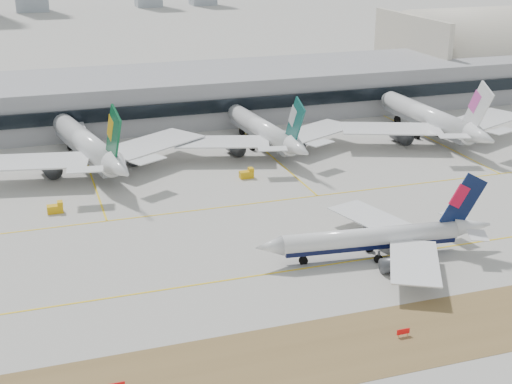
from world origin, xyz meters
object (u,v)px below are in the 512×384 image
object	(u,v)px
widebody_eva	(88,147)
hangar	(500,78)
taxiing_airliner	(379,238)
widebody_cathay	(264,132)
terminal	(145,97)
widebody_china_air	(431,119)

from	to	relation	value
widebody_eva	hangar	bearing A→B (deg)	-80.41
taxiing_airliner	widebody_eva	distance (m)	87.00
widebody_eva	widebody_cathay	world-z (taller)	widebody_eva
widebody_cathay	terminal	world-z (taller)	widebody_cathay
terminal	hangar	xyz separation A→B (m)	(154.56, 20.16, -7.37)
widebody_eva	widebody_china_air	xyz separation A→B (m)	(101.17, -3.16, -0.06)
hangar	widebody_eva	bearing A→B (deg)	-159.40
taxiing_airliner	hangar	xyz separation A→B (m)	(130.21, 139.61, -3.77)
taxiing_airliner	widebody_eva	world-z (taller)	widebody_eva
widebody_china_air	taxiing_airliner	bearing A→B (deg)	141.32
widebody_eva	widebody_cathay	bearing A→B (deg)	-99.26
taxiing_airliner	widebody_china_air	distance (m)	87.87
widebody_cathay	widebody_china_air	world-z (taller)	widebody_china_air
widebody_eva	terminal	size ratio (longest dim) A/B	0.22
taxiing_airliner	widebody_china_air	world-z (taller)	widebody_china_air
taxiing_airliner	terminal	world-z (taller)	taxiing_airliner
widebody_cathay	widebody_china_air	bearing A→B (deg)	-100.07
terminal	widebody_china_air	bearing A→B (deg)	-32.60
widebody_china_air	terminal	size ratio (longest dim) A/B	0.22
taxiing_airliner	widebody_cathay	world-z (taller)	widebody_cathay
taxiing_airliner	widebody_eva	bearing A→B (deg)	-50.81
taxiing_airliner	hangar	size ratio (longest dim) A/B	0.53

